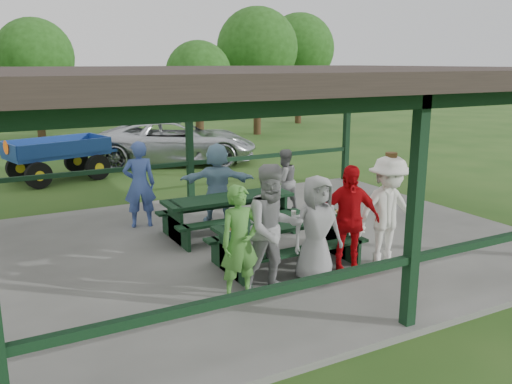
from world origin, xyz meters
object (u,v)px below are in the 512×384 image
contestant_red (348,220)px  pickup_truck (176,142)px  picnic_table_far (229,210)px  contestant_grey_left (274,229)px  contestant_green (240,243)px  spectator_grey (284,181)px  contestant_white_fedora (388,212)px  spectator_blue (139,184)px  farm_trailer (58,158)px  picnic_table_near (285,238)px  contestant_grey_mid (317,229)px  spectator_lblue (217,183)px

contestant_red → pickup_truck: contestant_red is taller
picnic_table_far → contestant_grey_left: (-0.63, -2.85, 0.49)m
contestant_green → spectator_grey: size_ratio=1.16×
contestant_grey_left → contestant_white_fedora: bearing=3.1°
spectator_blue → farm_trailer: size_ratio=0.47×
contestant_red → spectator_grey: (1.00, 3.62, -0.17)m
picnic_table_near → spectator_blue: (-1.50, 3.29, 0.43)m
spectator_blue → picnic_table_near: bearing=126.4°
contestant_grey_left → spectator_blue: contestant_grey_left is taller
contestant_grey_left → farm_trailer: bearing=101.3°
contestant_green → spectator_blue: spectator_blue is taller
contestant_green → contestant_grey_mid: 1.32m
picnic_table_near → farm_trailer: farm_trailer is taller
picnic_table_near → contestant_red: size_ratio=1.36×
contestant_white_fedora → spectator_grey: 3.69m
contestant_red → spectator_blue: size_ratio=1.00×
contestant_green → pickup_truck: size_ratio=0.30×
contestant_grey_mid → spectator_blue: spectator_blue is taller
spectator_blue → contestant_white_fedora: bearing=137.3°
contestant_grey_mid → spectator_blue: (-1.55, 4.12, 0.06)m
contestant_grey_mid → pickup_truck: (1.78, 11.07, -0.18)m
contestant_red → spectator_lblue: contestant_red is taller
contestant_grey_mid → spectator_grey: contestant_grey_mid is taller
picnic_table_near → picnic_table_far: same height
contestant_grey_left → contestant_grey_mid: size_ratio=1.15×
spectator_lblue → farm_trailer: 6.89m
picnic_table_far → contestant_grey_mid: 2.85m
picnic_table_far → spectator_blue: spectator_blue is taller
contestant_white_fedora → farm_trailer: bearing=114.5°
picnic_table_near → contestant_green: bearing=-146.8°
picnic_table_near → spectator_lblue: size_ratio=1.42×
picnic_table_near → contestant_white_fedora: (1.45, -0.85, 0.47)m
pickup_truck → spectator_blue: bearing=176.9°
pickup_truck → farm_trailer: (-4.03, -0.90, -0.10)m
picnic_table_near → picnic_table_far: 2.00m
contestant_grey_mid → pickup_truck: size_ratio=0.31×
contestant_grey_mid → spectator_lblue: (-0.01, 3.66, 0.01)m
contestant_green → farm_trailer: (-0.92, 10.17, -0.28)m
spectator_blue → spectator_grey: bearing=-176.6°
contestant_grey_mid → pickup_truck: contestant_grey_mid is taller
contestant_red → pickup_truck: (1.16, 11.04, -0.23)m
contestant_grey_mid → picnic_table_near: bearing=99.7°
picnic_table_near → contestant_red: contestant_red is taller
spectator_grey → pickup_truck: spectator_grey is taller
contestant_grey_left → pickup_truck: size_ratio=0.35×
spectator_blue → farm_trailer: bearing=-71.7°
contestant_green → pickup_truck: bearing=74.2°
contestant_grey_left → spectator_grey: (2.41, 3.67, -0.24)m
contestant_grey_mid → spectator_lblue: size_ratio=0.98×
contestant_red → spectator_grey: 3.76m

